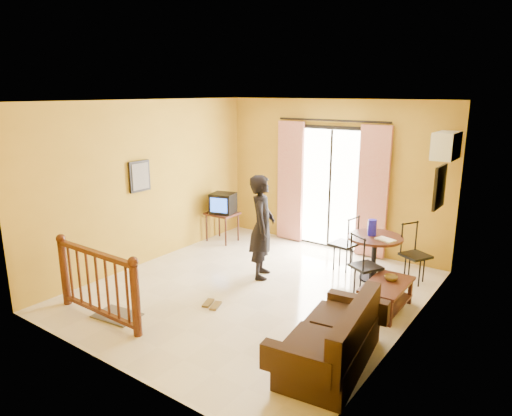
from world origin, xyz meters
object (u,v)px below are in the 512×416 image
Objects in this scene: television at (223,203)px; coffee_table at (387,292)px; sofa at (335,342)px; standing_person at (262,227)px; dining_table at (375,245)px.

television reaches higher than coffee_table.
sofa is (-0.00, -1.59, 0.02)m from coffee_table.
sofa is at bearing -49.53° from television.
sofa is 1.01× the size of standing_person.
coffee_table is 2.15m from standing_person.
television reaches higher than sofa.
standing_person is at bearing 134.86° from sofa.
coffee_table is (3.72, -1.01, -0.52)m from television.
television is 1.93m from standing_person.
sofa reaches higher than coffee_table.
standing_person is at bearing -148.58° from dining_table.
coffee_table is at bearing -29.75° from television.
coffee_table is (0.56, -0.93, -0.30)m from dining_table.
coffee_table is at bearing 82.37° from sofa.
sofa is at bearing -155.16° from standing_person.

